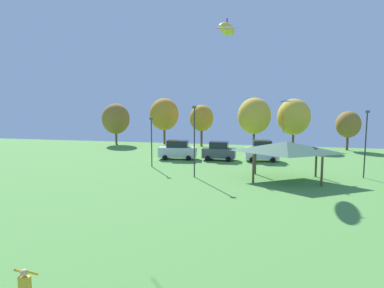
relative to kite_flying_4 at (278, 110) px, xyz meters
The scene contains 16 objects.
kite_flying_4 is the anchor object (origin of this frame).
kite_flying_5 15.25m from the kite_flying_4, 105.38° to the right, with size 1.74×1.22×0.34m.
kite_flying_7 10.22m from the kite_flying_4, behind, with size 1.77×5.69×1.93m.
parked_car_leftmost 13.78m from the kite_flying_4, 163.04° to the left, with size 4.97×2.55×2.41m.
parked_car_second_from_left 9.66m from the kite_flying_4, 149.22° to the left, with size 4.11×2.14×2.35m.
parked_car_third_from_left 7.15m from the kite_flying_4, 110.59° to the left, with size 4.24×2.53×2.56m.
park_pavilion 6.32m from the kite_flying_4, 82.35° to the right, with size 7.47×5.07×3.60m.
light_post_1 8.95m from the kite_flying_4, 19.88° to the right, with size 0.36×0.20×6.43m.
light_post_2 14.15m from the kite_flying_4, behind, with size 0.36×0.20×5.51m.
light_post_3 10.27m from the kite_flying_4, 141.92° to the right, with size 0.36×0.20×6.84m.
treeline_tree_0 31.50m from the kite_flying_4, 148.18° to the left, with size 4.71×4.71×7.01m.
treeline_tree_1 26.56m from the kite_flying_4, 134.85° to the left, with size 4.98×4.98×7.92m.
treeline_tree_2 20.90m from the kite_flying_4, 124.52° to the left, with size 3.88×3.88×6.79m.
treeline_tree_3 17.29m from the kite_flying_4, 101.05° to the left, with size 5.17×5.17×7.93m.
treeline_tree_4 18.26m from the kite_flying_4, 81.34° to the left, with size 5.11×5.11×7.76m.
treeline_tree_5 20.64m from the kite_flying_4, 58.81° to the left, with size 3.61×3.61×5.90m.
Camera 1 is at (2.64, 1.75, 7.11)m, focal length 32.00 mm.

